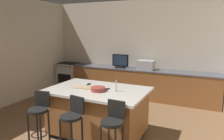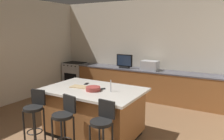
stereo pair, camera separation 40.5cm
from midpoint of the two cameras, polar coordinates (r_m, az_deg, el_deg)
name	(u,v)px [view 1 (the left image)]	position (r m, az deg, el deg)	size (l,w,h in m)	color
wall_back	(147,49)	(6.90, 7.35, 5.50)	(6.78, 0.12, 2.96)	beige
wall_left	(6,52)	(6.70, -27.37, 4.28)	(0.12, 5.40, 2.96)	beige
counter_back	(141,83)	(6.72, 5.83, -3.52)	(4.52, 0.62, 0.89)	brown
kitchen_island	(98,112)	(4.39, -6.42, -10.78)	(1.90, 1.24, 0.94)	black
range_oven	(69,76)	(7.98, -12.43, -1.44)	(0.77, 0.63, 0.91)	#B7BABF
microwave	(146,65)	(6.56, 7.08, 1.29)	(0.48, 0.36, 0.27)	#B7BABF
tv_monitor	(120,62)	(6.80, 0.47, 2.19)	(0.52, 0.16, 0.42)	black
sink_faucet_back	(147,65)	(6.66, 7.30, 1.28)	(0.02, 0.02, 0.24)	#B2B2B7
sink_faucet_island	(116,86)	(4.03, -1.83, -4.14)	(0.02, 0.02, 0.22)	#B2B2B7
bar_stool_left	(39,115)	(4.16, -21.11, -10.83)	(0.34, 0.36, 1.00)	black
bar_stool_center	(72,122)	(3.70, -13.42, -13.03)	(0.34, 0.36, 1.00)	black
bar_stool_right	(113,128)	(3.43, -3.25, -14.75)	(0.34, 0.34, 1.00)	black
fruit_bowl	(98,89)	(4.10, -6.50, -4.98)	(0.27, 0.27, 0.08)	#993833
cell_phone	(89,84)	(4.62, -8.56, -3.69)	(0.07, 0.15, 0.01)	black
tv_remote	(105,89)	(4.18, -4.49, -5.03)	(0.04, 0.17, 0.02)	black
cutting_board	(84,87)	(4.36, -9.91, -4.51)	(0.40, 0.22, 0.02)	tan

